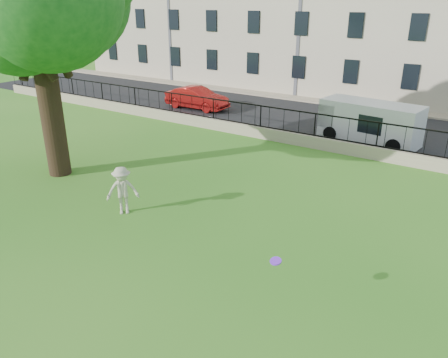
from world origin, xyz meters
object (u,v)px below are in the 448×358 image
Objects in this scene: man at (123,190)px; white_van at (370,123)px; frisbee at (276,261)px; red_sedan at (197,98)px.

man is 13.42m from white_van.
white_van reaches higher than man.
frisbee is 0.06× the size of red_sedan.
frisbee is 0.06× the size of white_van.
red_sedan is 11.73m from white_van.
red_sedan is at bearing 71.50° from man.
red_sedan is 0.89× the size of white_van.
frisbee is 20.44m from red_sedan.
red_sedan is (-7.23, 13.66, -0.12)m from man.
white_van is at bearing 98.27° from frisbee.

